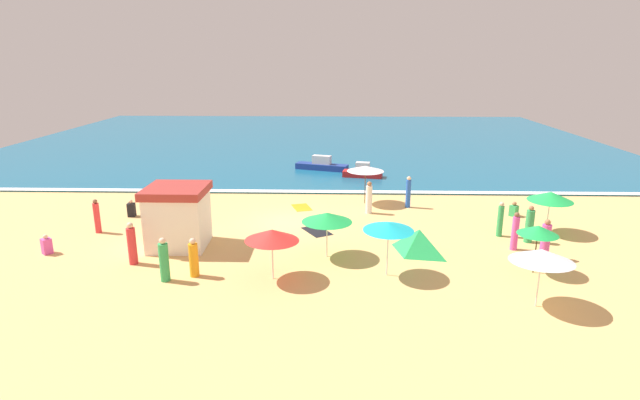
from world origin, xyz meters
The scene contains 29 objects.
ground_plane centered at (0.00, 0.00, 0.00)m, with size 60.00×60.00×0.00m, color #E5B26B.
ocean_water centered at (0.00, 28.00, 0.05)m, with size 60.00×44.00×0.10m, color #196084.
wave_breaker_foam centered at (0.00, 6.30, 0.10)m, with size 57.00×0.70×0.01m, color white.
lifeguard_cabana centered at (-4.77, -3.53, 1.47)m, with size 2.74×2.76×2.89m.
beach_umbrella_0 centered at (10.78, -6.17, 1.86)m, with size 2.22×2.22×2.06m.
beach_umbrella_1 centered at (13.30, -1.19, 1.93)m, with size 2.33×2.34×2.18m.
beach_umbrella_2 centered at (0.06, -7.06, 1.86)m, with size 2.99×2.99×2.12m.
beach_umbrella_3 centered at (4.38, 3.97, 2.17)m, with size 2.52×2.52×2.33m.
beach_umbrella_4 centered at (9.77, -9.12, 1.95)m, with size 2.46×2.48×2.23m.
beach_umbrella_5 centered at (4.68, -6.59, 2.09)m, with size 2.28×2.29×2.28m.
beach_umbrella_6 centered at (2.20, -4.65, 1.84)m, with size 2.39×2.39×2.06m.
beach_tent centered at (6.37, -4.12, 0.57)m, with size 2.62×2.60×1.14m.
beachgoer_0 centered at (10.75, -1.73, 0.85)m, with size 0.33×0.33×1.78m.
beachgoer_1 centered at (-3.17, -6.90, 0.76)m, with size 0.53×0.53×1.63m.
beachgoer_2 centered at (4.49, 1.93, 0.88)m, with size 0.50×0.50×1.86m.
beachgoer_3 centered at (11.82, -4.60, 0.84)m, with size 0.46×0.46×1.81m.
beachgoer_4 centered at (12.60, 1.59, 0.36)m, with size 0.54×0.54×0.84m.
beachgoer_5 centered at (-9.49, -1.78, 0.84)m, with size 0.33×0.33×1.76m.
beachgoer_6 centered at (10.85, -3.56, 0.86)m, with size 0.36×0.36×1.81m.
beachgoer_7 centered at (-4.21, -7.38, 0.85)m, with size 0.54×0.54×1.82m.
beachgoer_8 centered at (-6.15, -5.72, 0.89)m, with size 0.45×0.45×1.89m.
beachgoer_9 centered at (-10.52, -4.67, 0.40)m, with size 0.55×0.55×0.92m.
beachgoer_10 centered at (6.89, 3.16, 0.92)m, with size 0.40×0.40×1.89m.
beachgoer_11 centered at (11.88, -2.55, 0.85)m, with size 0.54×0.54×1.82m.
beachgoer_12 centered at (-8.84, 0.94, 0.42)m, with size 0.43×0.43×0.97m.
beach_towel_0 centered at (0.58, 2.92, 0.01)m, with size 1.38×1.75×0.01m.
beach_towel_1 centered at (1.63, -1.29, 0.01)m, with size 1.74×2.02×0.01m.
small_boat_0 centered at (1.53, 12.96, 0.46)m, with size 4.21×2.16×1.12m.
small_boat_1 centered at (4.60, 10.58, 0.45)m, with size 3.01×1.51×1.10m.
Camera 1 is at (2.49, -25.63, 8.60)m, focal length 28.20 mm.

